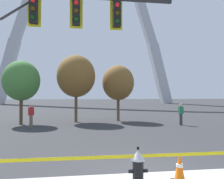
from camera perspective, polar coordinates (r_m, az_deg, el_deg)
The scene contains 11 objects.
ground_plane at distance 7.13m, azimuth 6.95°, elevation -19.51°, with size 240.00×240.00×0.00m, color #333335.
fire_hydrant at distance 5.77m, azimuth 6.47°, elevation -19.04°, with size 0.46×0.48×0.99m.
caution_tape_barrier at distance 5.67m, azimuth 4.20°, elevation -17.83°, with size 6.50×0.11×0.85m.
traffic_cone_by_hydrant at distance 6.44m, azimuth 16.42°, elevation -18.12°, with size 0.36×0.36×0.73m.
traffic_signal_gantry at distance 8.37m, azimuth -21.83°, elevation 13.84°, with size 7.82×0.44×6.00m.
monument_arch at distance 61.51m, azimuth -6.32°, elevation 16.23°, with size 45.03×2.47×47.86m.
tree_far_left at distance 18.68m, azimuth -21.59°, elevation 2.03°, with size 2.76×2.76×4.83m.
tree_left_mid at distance 19.10m, azimuth -8.91°, elevation 3.28°, with size 3.15×3.15×5.51m.
tree_center_left at distance 19.78m, azimuth 1.55°, elevation 1.66°, with size 2.73×2.73×4.79m.
pedestrian_walking_left at distance 16.65m, azimuth -19.46°, elevation -6.13°, with size 0.37×0.39×1.59m.
pedestrian_standing_center at distance 17.71m, azimuth 16.73°, elevation -5.86°, with size 0.38×0.28×1.59m.
Camera 1 is at (-1.75, -6.54, 2.22)m, focal length 36.81 mm.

